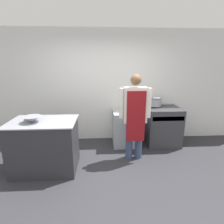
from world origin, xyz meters
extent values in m
plane|color=#2D2D33|center=(0.00, 0.00, 0.00)|extent=(14.00, 14.00, 0.00)
cube|color=white|center=(0.00, 1.87, 1.35)|extent=(8.00, 0.05, 2.70)
cube|color=#2D2D33|center=(-1.15, 0.53, 0.46)|extent=(1.11, 0.76, 0.91)
cube|color=gray|center=(-1.15, 0.53, 0.92)|extent=(1.16, 0.79, 0.02)
cube|color=#38383D|center=(1.34, 1.46, 0.45)|extent=(0.77, 0.68, 0.90)
cube|color=gray|center=(1.34, 1.14, 0.74)|extent=(0.71, 0.03, 0.10)
cube|color=gray|center=(1.34, 1.78, 0.91)|extent=(0.77, 0.03, 0.02)
cube|color=#A8ADB2|center=(0.46, 1.50, 0.41)|extent=(0.61, 0.66, 0.82)
cube|color=silver|center=(0.46, 1.18, 0.45)|extent=(0.52, 0.02, 0.57)
cylinder|color=#38476B|center=(0.43, 0.82, 0.39)|extent=(0.14, 0.14, 0.79)
cylinder|color=#38476B|center=(0.63, 0.82, 0.39)|extent=(0.14, 0.14, 0.79)
cube|color=silver|center=(0.53, 0.82, 1.13)|extent=(0.44, 0.22, 0.69)
cube|color=maroon|center=(0.53, 0.70, 0.93)|extent=(0.36, 0.02, 0.99)
cylinder|color=silver|center=(0.27, 0.82, 1.17)|extent=(0.09, 0.09, 0.58)
cylinder|color=silver|center=(0.80, 0.82, 1.17)|extent=(0.09, 0.09, 0.58)
sphere|color=brown|center=(0.53, 0.82, 1.61)|extent=(0.21, 0.21, 0.21)
cone|color=gray|center=(-1.30, 0.47, 0.99)|extent=(0.31, 0.31, 0.11)
cone|color=gray|center=(-1.37, 0.64, 0.97)|extent=(0.20, 0.20, 0.07)
cylinder|color=gray|center=(1.17, 1.58, 1.02)|extent=(0.28, 0.28, 0.19)
ellipsoid|color=gray|center=(1.17, 1.58, 1.13)|extent=(0.28, 0.28, 0.05)
camera|label=1|loc=(-0.10, -2.44, 1.89)|focal=28.00mm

